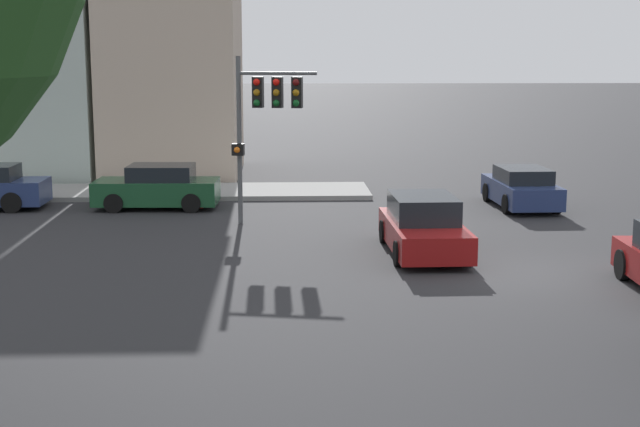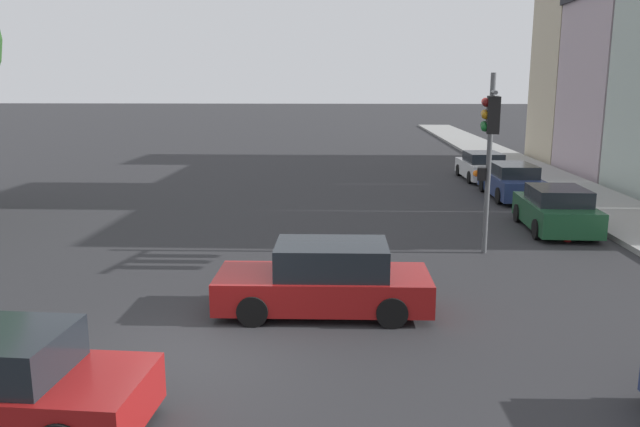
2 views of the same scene
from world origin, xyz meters
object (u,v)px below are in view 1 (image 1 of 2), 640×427
at_px(crossing_car_1, 423,227).
at_px(crossing_car_2, 521,188).
at_px(parked_car_0, 158,188).
at_px(fire_hydrant, 200,194).
at_px(traffic_signal, 266,106).

height_order(crossing_car_1, crossing_car_2, crossing_car_1).
xyz_separation_m(parked_car_0, fire_hydrant, (-0.05, -1.40, -0.20)).
xyz_separation_m(traffic_signal, crossing_car_2, (2.73, -8.40, -2.89)).
height_order(crossing_car_1, fire_hydrant, crossing_car_1).
distance_m(traffic_signal, crossing_car_1, 6.44).
bearing_deg(crossing_car_1, crossing_car_2, 146.67).
height_order(traffic_signal, fire_hydrant, traffic_signal).
relative_size(crossing_car_1, fire_hydrant, 4.82).
height_order(parked_car_0, fire_hydrant, parked_car_0).
distance_m(traffic_signal, parked_car_0, 5.59).
height_order(traffic_signal, parked_car_0, traffic_signal).
xyz_separation_m(traffic_signal, parked_car_0, (3.08, 3.68, -2.86)).
bearing_deg(parked_car_0, crossing_car_1, 138.87).
bearing_deg(crossing_car_1, traffic_signal, -136.36).
xyz_separation_m(crossing_car_1, crossing_car_2, (6.84, -4.35, -0.04)).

